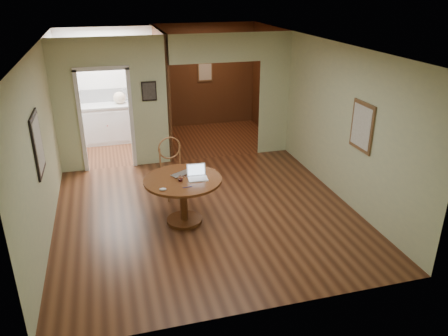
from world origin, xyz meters
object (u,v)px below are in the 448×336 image
object	(u,v)px
closed_laptop	(184,175)
dining_table	(183,190)
open_laptop	(197,174)
chair	(172,164)

from	to	relation	value
closed_laptop	dining_table	bearing A→B (deg)	-140.57
dining_table	closed_laptop	distance (m)	0.25
dining_table	open_laptop	xyz separation A→B (m)	(0.23, -0.02, 0.26)
chair	open_laptop	world-z (taller)	chair
dining_table	closed_laptop	xyz separation A→B (m)	(0.04, 0.11, 0.22)
dining_table	open_laptop	bearing A→B (deg)	-4.99
chair	open_laptop	bearing A→B (deg)	-86.38
closed_laptop	chair	bearing A→B (deg)	63.40
chair	open_laptop	distance (m)	1.11
dining_table	closed_laptop	bearing A→B (deg)	69.37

